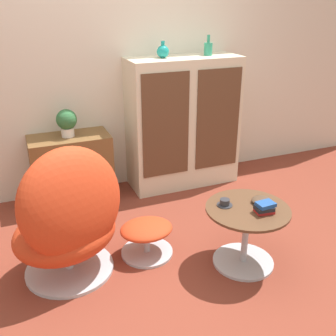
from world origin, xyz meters
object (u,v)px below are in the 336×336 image
(sideboard, at_px, (183,123))
(tv_console, at_px, (72,169))
(ottoman, at_px, (147,234))
(coffee_table, at_px, (246,231))
(bowl, at_px, (262,201))
(vase_inner_left, at_px, (208,48))
(potted_plant, at_px, (67,121))
(book_stack, at_px, (265,208))
(teacup, at_px, (225,203))
(vase_leftmost, at_px, (163,51))
(egg_chair, at_px, (69,219))

(sideboard, distance_m, tv_console, 1.13)
(ottoman, bearing_deg, coffee_table, -31.22)
(ottoman, distance_m, bowl, 0.85)
(sideboard, relative_size, coffee_table, 2.19)
(vase_inner_left, relative_size, bowl, 1.26)
(vase_inner_left, distance_m, bowl, 1.62)
(potted_plant, relative_size, book_stack, 1.80)
(vase_inner_left, bearing_deg, teacup, -111.53)
(ottoman, bearing_deg, book_stack, -34.54)
(teacup, bearing_deg, tv_console, 121.70)
(vase_leftmost, distance_m, vase_inner_left, 0.44)
(teacup, distance_m, bowl, 0.26)
(sideboard, xyz_separation_m, bowl, (-0.02, -1.36, -0.16))
(book_stack, bearing_deg, potted_plant, 123.85)
(ottoman, relative_size, bowl, 2.68)
(sideboard, height_order, tv_console, sideboard)
(ottoman, height_order, coffee_table, coffee_table)
(teacup, xyz_separation_m, bowl, (0.25, -0.07, -0.00))
(vase_leftmost, bearing_deg, egg_chair, -135.18)
(coffee_table, bearing_deg, book_stack, -55.52)
(potted_plant, bearing_deg, egg_chair, -99.87)
(ottoman, bearing_deg, bowl, -25.08)
(sideboard, distance_m, ottoman, 1.34)
(ottoman, xyz_separation_m, book_stack, (0.66, -0.45, 0.31))
(tv_console, bearing_deg, ottoman, -71.80)
(vase_leftmost, bearing_deg, teacup, -92.96)
(ottoman, relative_size, vase_leftmost, 2.65)
(tv_console, relative_size, potted_plant, 2.90)
(ottoman, distance_m, vase_leftmost, 1.61)
(teacup, relative_size, bowl, 0.75)
(egg_chair, bearing_deg, vase_leftmost, 44.82)
(sideboard, xyz_separation_m, book_stack, (-0.08, -1.47, -0.14))
(egg_chair, xyz_separation_m, potted_plant, (0.19, 1.08, 0.32))
(egg_chair, bearing_deg, tv_console, 80.03)
(coffee_table, bearing_deg, sideboard, 84.02)
(tv_console, distance_m, bowl, 1.75)
(vase_inner_left, xyz_separation_m, book_stack, (-0.32, -1.48, -0.82))
(coffee_table, distance_m, book_stack, 0.24)
(tv_console, bearing_deg, teacup, -58.30)
(sideboard, height_order, coffee_table, sideboard)
(bowl, bearing_deg, ottoman, 154.92)
(vase_inner_left, height_order, teacup, vase_inner_left)
(bowl, bearing_deg, sideboard, 89.17)
(sideboard, bearing_deg, potted_plant, 178.74)
(potted_plant, bearing_deg, teacup, -58.25)
(tv_console, height_order, ottoman, tv_console)
(vase_leftmost, relative_size, vase_inner_left, 0.80)
(vase_inner_left, distance_m, book_stack, 1.72)
(vase_leftmost, bearing_deg, coffee_table, -87.51)
(coffee_table, height_order, teacup, teacup)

